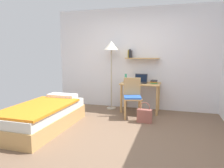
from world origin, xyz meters
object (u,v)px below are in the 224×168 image
(desk, at_px, (140,89))
(laptop, at_px, (141,81))
(bed, at_px, (44,116))
(standing_lamp, at_px, (111,50))
(handbag, at_px, (145,115))
(book_stack, at_px, (154,82))
(water_bottle, at_px, (126,78))
(desk_chair, at_px, (132,96))

(desk, xyz_separation_m, laptop, (-0.00, 0.04, 0.20))
(bed, distance_m, standing_lamp, 2.34)
(bed, xyz_separation_m, standing_lamp, (0.85, 1.75, 1.30))
(bed, height_order, handbag, bed)
(book_stack, xyz_separation_m, handbag, (-0.10, -0.86, -0.61))
(water_bottle, relative_size, book_stack, 0.93)
(laptop, distance_m, handbag, 1.08)
(desk_chair, height_order, laptop, laptop)
(laptop, bearing_deg, bed, -132.66)
(desk_chair, bearing_deg, book_stack, 53.08)
(standing_lamp, bearing_deg, desk, -3.13)
(water_bottle, distance_m, book_stack, 0.70)
(bed, relative_size, handbag, 4.30)
(desk, bearing_deg, desk_chair, -101.55)
(water_bottle, xyz_separation_m, book_stack, (0.69, 0.07, -0.07))
(desk, distance_m, laptop, 0.20)
(book_stack, bearing_deg, standing_lamp, -179.47)
(desk_chair, xyz_separation_m, handbag, (0.32, -0.30, -0.35))
(desk, distance_m, desk_chair, 0.53)
(water_bottle, bearing_deg, desk_chair, -61.39)
(water_bottle, bearing_deg, book_stack, 6.10)
(bed, bearing_deg, laptop, 47.34)
(handbag, bearing_deg, standing_lamp, 139.23)
(laptop, xyz_separation_m, water_bottle, (-0.37, -0.06, 0.05))
(book_stack, bearing_deg, water_bottle, -173.90)
(bed, height_order, desk, desk)
(standing_lamp, relative_size, book_stack, 7.42)
(desk_chair, bearing_deg, handbag, -42.60)
(bed, relative_size, laptop, 5.98)
(book_stack, bearing_deg, handbag, -96.48)
(desk_chair, relative_size, book_stack, 3.79)
(desk, height_order, laptop, laptop)
(desk, distance_m, handbag, 0.94)
(standing_lamp, xyz_separation_m, book_stack, (1.08, 0.01, -0.78))
(laptop, bearing_deg, book_stack, 2.01)
(bed, bearing_deg, standing_lamp, 64.19)
(bed, xyz_separation_m, laptop, (1.61, 1.75, 0.54))
(desk_chair, bearing_deg, desk, 78.45)
(desk_chair, bearing_deg, laptop, 79.37)
(desk_chair, relative_size, laptop, 2.85)
(desk, height_order, desk_chair, desk_chair)
(bed, distance_m, desk_chair, 1.94)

